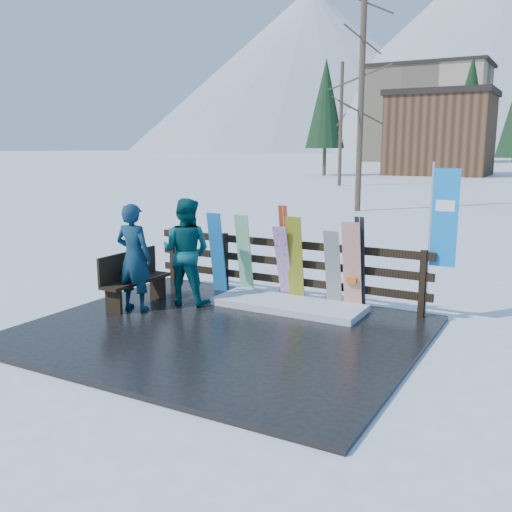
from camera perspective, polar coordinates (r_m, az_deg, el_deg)
The scene contains 16 objects.
ground at distance 9.12m, azimuth -3.50°, elevation -7.80°, with size 700.00×700.00×0.00m, color white.
deck at distance 9.11m, azimuth -3.50°, elevation -7.56°, with size 6.00×5.00×0.08m, color black.
fence at distance 10.78m, azimuth 2.75°, elevation -0.80°, with size 5.60×0.10×1.15m.
snow_patch at distance 10.23m, azimuth 3.25°, elevation -4.90°, with size 2.70×1.00×0.12m, color white.
bench at distance 10.59m, azimuth -12.20°, elevation -2.05°, with size 0.41×1.50×0.97m.
snowboard_0 at distance 11.22m, azimuth -3.91°, elevation 0.35°, with size 0.30×0.03×1.60m, color blue.
snowboard_1 at distance 10.90m, azimuth -1.17°, elevation 0.07°, with size 0.29×0.03×1.60m, color white.
snowboard_2 at distance 10.41m, azimuth 3.92°, elevation -0.40°, with size 0.30×0.03×1.63m, color yellow.
snowboard_3 at distance 10.53m, azimuth 2.76°, elevation -0.77°, with size 0.27×0.03×1.48m, color white.
snowboard_4 at distance 10.15m, azimuth 7.69°, elevation -1.35°, with size 0.28×0.03×1.43m, color black.
snowboard_5 at distance 10.01m, azimuth 9.57°, elevation -1.06°, with size 0.32×0.03×1.61m, color silver.
ski_pair_a at distance 10.55m, azimuth 2.95°, elevation 0.28°, with size 0.17×0.30×1.80m.
ski_pair_b at distance 10.03m, azimuth 10.38°, elevation -0.80°, with size 0.17×0.28×1.68m.
rental_flag at distance 9.77m, azimuth 18.01°, elevation 3.10°, with size 0.45×0.04×2.60m.
person_front at distance 10.17m, azimuth -12.12°, elevation -0.12°, with size 0.69×0.45×1.88m, color navy.
person_back at distance 10.42m, azimuth -7.01°, elevation 0.46°, with size 0.94×0.73×1.94m, color #0B4E53.
Camera 1 is at (4.67, -7.27, 2.92)m, focal length 40.00 mm.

